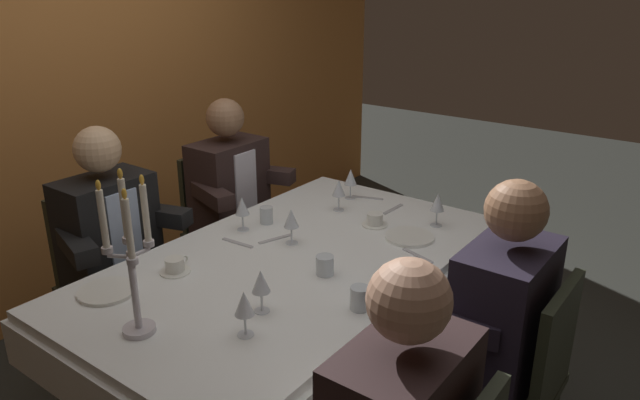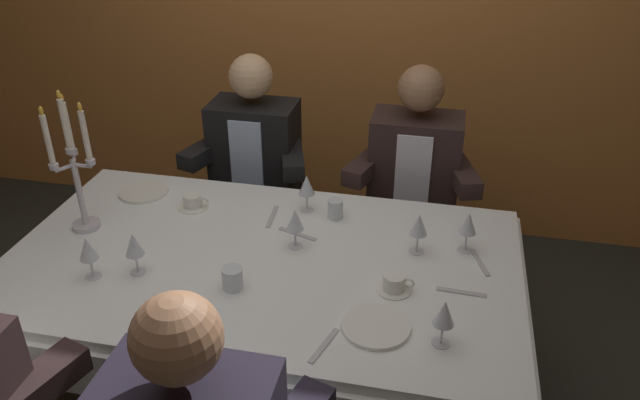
% 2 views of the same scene
% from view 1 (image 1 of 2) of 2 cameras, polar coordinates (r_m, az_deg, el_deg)
% --- Properties ---
extents(ground_plane, '(12.00, 12.00, 0.00)m').
position_cam_1_polar(ground_plane, '(2.94, -2.30, -18.56)').
color(ground_plane, '#2F312C').
extents(back_wall, '(6.00, 0.12, 2.70)m').
position_cam_1_polar(back_wall, '(3.61, -23.97, 10.80)').
color(back_wall, '#D0803C').
rests_on(back_wall, ground_plane).
extents(dining_table, '(1.94, 1.14, 0.74)m').
position_cam_1_polar(dining_table, '(2.60, -2.50, -7.87)').
color(dining_table, white).
rests_on(dining_table, ground_plane).
extents(candelabra, '(0.15, 0.17, 0.58)m').
position_cam_1_polar(candelabra, '(2.01, -17.63, -5.79)').
color(candelabra, silver).
rests_on(candelabra, dining_table).
extents(dinner_plate_0, '(0.22, 0.22, 0.01)m').
position_cam_1_polar(dinner_plate_0, '(2.75, 8.56, -3.51)').
color(dinner_plate_0, white).
rests_on(dinner_plate_0, dining_table).
extents(dinner_plate_1, '(0.22, 0.22, 0.01)m').
position_cam_1_polar(dinner_plate_1, '(2.41, -19.71, -8.22)').
color(dinner_plate_1, white).
rests_on(dinner_plate_1, dining_table).
extents(wine_glass_0, '(0.07, 0.07, 0.16)m').
position_cam_1_polar(wine_glass_0, '(2.79, -7.47, -0.64)').
color(wine_glass_0, silver).
rests_on(wine_glass_0, dining_table).
extents(wine_glass_1, '(0.07, 0.07, 0.16)m').
position_cam_1_polar(wine_glass_1, '(3.17, 2.95, 2.14)').
color(wine_glass_1, silver).
rests_on(wine_glass_1, dining_table).
extents(wine_glass_2, '(0.07, 0.07, 0.16)m').
position_cam_1_polar(wine_glass_2, '(2.11, -5.68, -7.84)').
color(wine_glass_2, silver).
rests_on(wine_glass_2, dining_table).
extents(wine_glass_3, '(0.07, 0.07, 0.16)m').
position_cam_1_polar(wine_glass_3, '(2.87, 11.18, -0.31)').
color(wine_glass_3, silver).
rests_on(wine_glass_3, dining_table).
extents(wine_glass_4, '(0.07, 0.07, 0.16)m').
position_cam_1_polar(wine_glass_4, '(2.63, -2.77, -1.87)').
color(wine_glass_4, silver).
rests_on(wine_glass_4, dining_table).
extents(wine_glass_5, '(0.07, 0.07, 0.16)m').
position_cam_1_polar(wine_glass_5, '(3.00, 1.81, 1.07)').
color(wine_glass_5, silver).
rests_on(wine_glass_5, dining_table).
extents(wine_glass_6, '(0.07, 0.07, 0.16)m').
position_cam_1_polar(wine_glass_6, '(1.99, -7.27, -9.89)').
color(wine_glass_6, silver).
rests_on(wine_glass_6, dining_table).
extents(water_tumbler_0, '(0.07, 0.07, 0.08)m').
position_cam_1_polar(water_tumbler_0, '(2.39, 0.46, -6.25)').
color(water_tumbler_0, silver).
rests_on(water_tumbler_0, dining_table).
extents(water_tumbler_1, '(0.07, 0.07, 0.09)m').
position_cam_1_polar(water_tumbler_1, '(2.16, 3.82, -9.35)').
color(water_tumbler_1, silver).
rests_on(water_tumbler_1, dining_table).
extents(water_tumbler_2, '(0.06, 0.06, 0.08)m').
position_cam_1_polar(water_tumbler_2, '(2.88, -5.15, -1.44)').
color(water_tumbler_2, silver).
rests_on(water_tumbler_2, dining_table).
extents(coffee_cup_0, '(0.13, 0.12, 0.06)m').
position_cam_1_polar(coffee_cup_0, '(2.48, -13.70, -6.16)').
color(coffee_cup_0, white).
rests_on(coffee_cup_0, dining_table).
extents(coffee_cup_1, '(0.13, 0.12, 0.06)m').
position_cam_1_polar(coffee_cup_1, '(2.86, 5.28, -1.91)').
color(coffee_cup_1, white).
rests_on(coffee_cup_1, dining_table).
extents(fork_0, '(0.03, 0.17, 0.01)m').
position_cam_1_polar(fork_0, '(2.69, -7.90, -4.09)').
color(fork_0, '#B7B7BC').
rests_on(fork_0, dining_table).
extents(fork_1, '(0.17, 0.03, 0.01)m').
position_cam_1_polar(fork_1, '(3.07, 7.01, -0.87)').
color(fork_1, '#B7B7BC').
rests_on(fork_1, dining_table).
extents(fork_2, '(0.17, 0.07, 0.01)m').
position_cam_1_polar(fork_2, '(2.71, -4.28, -3.73)').
color(fork_2, '#B7B7BC').
rests_on(fork_2, dining_table).
extents(spoon_3, '(0.07, 0.17, 0.01)m').
position_cam_1_polar(spoon_3, '(2.58, 9.32, -5.27)').
color(spoon_3, '#B7B7BC').
rests_on(spoon_3, dining_table).
extents(fork_4, '(0.07, 0.17, 0.01)m').
position_cam_1_polar(fork_4, '(3.21, 4.56, 0.22)').
color(fork_4, '#B7B7BC').
rests_on(fork_4, dining_table).
extents(seated_diner_1, '(0.63, 0.48, 1.24)m').
position_cam_1_polar(seated_diner_1, '(2.98, -19.65, -2.81)').
color(seated_diner_1, '#282E20').
rests_on(seated_diner_1, ground_plane).
extents(seated_diner_2, '(0.63, 0.48, 1.24)m').
position_cam_1_polar(seated_diner_2, '(2.24, 17.26, -10.53)').
color(seated_diner_2, '#282E20').
rests_on(seated_diner_2, ground_plane).
extents(seated_diner_3, '(0.63, 0.48, 1.24)m').
position_cam_1_polar(seated_diner_3, '(3.44, -8.77, 1.31)').
color(seated_diner_3, '#282E20').
rests_on(seated_diner_3, ground_plane).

